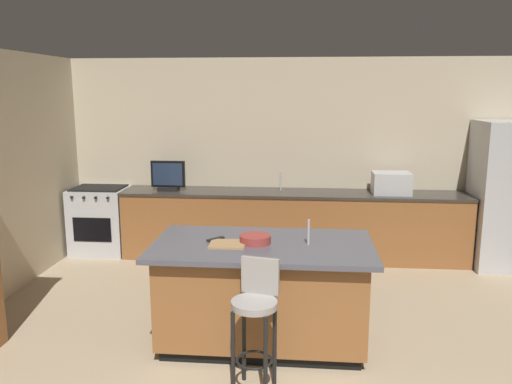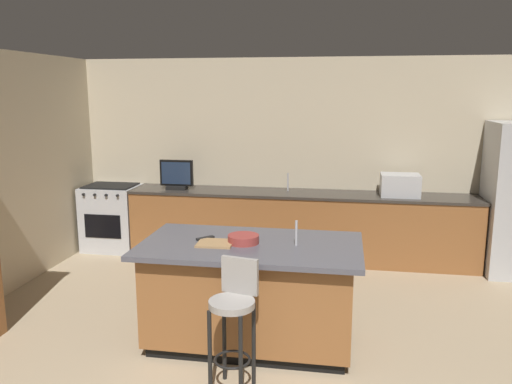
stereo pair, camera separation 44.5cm
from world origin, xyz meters
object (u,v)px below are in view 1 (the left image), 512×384
at_px(kitchen_island, 262,292).
at_px(fruit_bowl, 255,239).
at_px(tv_monitor, 168,177).
at_px(range_oven, 101,220).
at_px(bar_stool_center, 256,314).
at_px(microwave, 391,183).
at_px(refrigerator, 511,195).
at_px(cutting_board, 228,244).
at_px(tv_remote, 216,239).

height_order(kitchen_island, fruit_bowl, fruit_bowl).
xyz_separation_m(kitchen_island, tv_monitor, (-1.45, 2.36, 0.62)).
distance_m(range_oven, fruit_bowl, 3.42).
xyz_separation_m(kitchen_island, bar_stool_center, (0.01, -0.74, 0.13)).
height_order(range_oven, microwave, microwave).
xyz_separation_m(refrigerator, bar_stool_center, (-2.94, -3.07, -0.32)).
distance_m(range_oven, cutting_board, 3.32).
xyz_separation_m(refrigerator, microwave, (-1.47, 0.08, 0.12)).
bearing_deg(tv_monitor, bar_stool_center, -64.88).
bearing_deg(refrigerator, tv_monitor, 179.65).
relative_size(tv_monitor, fruit_bowl, 1.68).
distance_m(tv_monitor, bar_stool_center, 3.46).
height_order(range_oven, cutting_board, cutting_board).
bearing_deg(tv_monitor, kitchen_island, -58.52).
bearing_deg(tv_remote, microwave, 93.55).
height_order(microwave, bar_stool_center, microwave).
relative_size(bar_stool_center, cutting_board, 3.29).
height_order(refrigerator, microwave, refrigerator).
height_order(kitchen_island, cutting_board, cutting_board).
height_order(bar_stool_center, fruit_bowl, bar_stool_center).
distance_m(refrigerator, cutting_board, 4.04).
relative_size(microwave, bar_stool_center, 0.48).
distance_m(refrigerator, range_oven, 5.40).
bearing_deg(bar_stool_center, tv_remote, 130.43).
xyz_separation_m(kitchen_island, microwave, (1.48, 2.41, 0.57)).
distance_m(tv_monitor, cutting_board, 2.70).
relative_size(tv_monitor, tv_remote, 2.67).
xyz_separation_m(kitchen_island, range_oven, (-2.43, 2.41, -0.01)).
distance_m(kitchen_island, tv_monitor, 2.84).
relative_size(fruit_bowl, cutting_board, 0.89).
bearing_deg(range_oven, fruit_bowl, -45.56).
relative_size(tv_monitor, cutting_board, 1.49).
xyz_separation_m(bar_stool_center, tv_remote, (-0.43, 0.79, 0.33)).
bearing_deg(microwave, kitchen_island, -121.51).
bearing_deg(tv_monitor, fruit_bowl, -59.68).
xyz_separation_m(refrigerator, range_oven, (-5.38, 0.08, -0.47)).
xyz_separation_m(tv_monitor, fruit_bowl, (1.38, -2.36, -0.13)).
relative_size(kitchen_island, tv_remote, 11.20).
xyz_separation_m(microwave, tv_monitor, (-2.93, -0.05, 0.05)).
relative_size(bar_stool_center, fruit_bowl, 3.69).
distance_m(kitchen_island, fruit_bowl, 0.49).
distance_m(microwave, tv_remote, 3.03).
bearing_deg(fruit_bowl, refrigerator, 37.83).
relative_size(microwave, fruit_bowl, 1.77).
bearing_deg(range_oven, tv_monitor, -2.95).
bearing_deg(cutting_board, kitchen_island, 15.06).
relative_size(tv_monitor, bar_stool_center, 0.45).
xyz_separation_m(range_oven, fruit_bowl, (2.37, -2.41, 0.50)).
bearing_deg(kitchen_island, microwave, 58.49).
distance_m(kitchen_island, bar_stool_center, 0.75).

